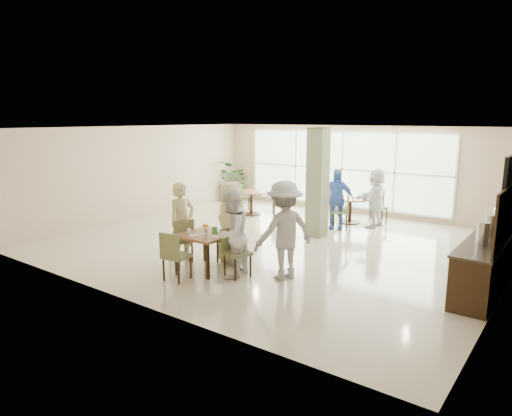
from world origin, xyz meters
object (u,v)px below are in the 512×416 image
Objects in this scene: main_table at (206,238)px; adult_b at (375,198)px; round_table_right at (350,203)px; adult_standing at (313,185)px; round_table_left at (251,197)px; teen_far at (231,222)px; buffet_counter at (496,249)px; teen_right at (231,234)px; teen_left at (182,223)px; potted_plant at (234,181)px; adult_a at (336,199)px; teen_standing at (284,230)px.

main_table is 0.58× the size of adult_b.
round_table_right is 1.72m from adult_standing.
round_table_left is 0.62× the size of teen_far.
round_table_left is 7.49m from buffet_counter.
teen_left is at bearing -104.09° from teen_right.
round_table_right is at bearing 170.87° from teen_right.
adult_b is (3.80, 0.76, 0.26)m from round_table_left.
teen_far reaches higher than adult_b.
round_table_left is at bearing -157.31° from teen_right.
adult_b is at bearing -92.82° from teen_far.
round_table_right is at bearing -84.07° from teen_far.
potted_plant is at bearing -151.66° from teen_right.
teen_right is at bearing -2.13° from adult_b.
potted_plant is at bearing 137.85° from adult_a.
main_table is 0.58× the size of adult_a.
teen_far is 1.04× the size of adult_b.
teen_far is 1.47m from teen_standing.
round_table_left is at bearing -165.28° from round_table_right.
teen_far is 1.02× the size of teen_right.
buffet_counter reaches higher than round_table_right.
adult_standing is (-1.58, 1.50, 0.06)m from adult_a.
round_table_right is 0.65× the size of teen_far.
main_table is 0.78m from teen_left.
buffet_counter reaches higher than teen_standing.
adult_b is (0.77, -0.03, 0.25)m from round_table_right.
teen_standing is at bearing -71.98° from teen_left.
teen_left is 4.79m from adult_a.
buffet_counter reaches higher than adult_a.
teen_standing is 5.10m from adult_b.
potted_plant is 3.45m from adult_standing.
teen_right reaches higher than main_table.
potted_plant is at bearing 38.36° from teen_left.
adult_a is (0.54, 4.70, 0.18)m from main_table.
adult_a is (1.28, 4.62, -0.02)m from teen_left.
teen_standing is (2.29, 0.41, 0.09)m from teen_left.
teen_far is at bearing 82.24° from main_table.
adult_standing reaches higher than adult_a.
round_table_right is 0.68× the size of adult_b.
teen_far reaches higher than main_table.
teen_left is at bearing 46.42° from teen_far.
buffet_counter is 2.70× the size of teen_far.
adult_a is at bearing -140.69° from teen_standing.
adult_a is (-0.01, -0.92, 0.26)m from round_table_right.
main_table is 0.57× the size of teen_right.
adult_b is (0.64, 5.60, -0.02)m from teen_right.
main_table is at bearing -119.86° from adult_a.
round_table_right is 0.66× the size of teen_left.
round_table_left is 4.90m from teen_far.
main_table is at bearing -147.70° from buffet_counter.
potted_plant is 7.35m from teen_left.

